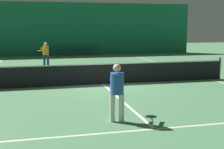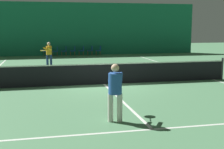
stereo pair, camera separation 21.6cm
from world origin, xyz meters
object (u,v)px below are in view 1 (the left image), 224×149
object	(u,v)px
courtside_chair_4	(78,50)
courtside_chair_5	(87,50)
courtside_chair_1	(52,51)
courtside_chair_0	(43,51)
player_near	(117,88)
tennis_net	(103,73)
courtside_chair_2	(61,50)
courtside_chair_6	(95,50)
player_far	(46,53)
courtside_chair_3	(70,50)

from	to	relation	value
courtside_chair_4	courtside_chair_5	size ratio (longest dim) A/B	1.00
courtside_chair_1	courtside_chair_5	world-z (taller)	same
courtside_chair_0	courtside_chair_5	world-z (taller)	same
player_near	tennis_net	bearing A→B (deg)	8.02
courtside_chair_2	courtside_chair_6	distance (m)	3.07
player_near	player_far	size ratio (longest dim) A/B	1.02
courtside_chair_0	courtside_chair_2	size ratio (longest dim) A/B	1.00
tennis_net	courtside_chair_0	distance (m)	14.08
tennis_net	courtside_chair_0	xyz separation A→B (m)	(-2.32, 13.89, -0.03)
player_far	courtside_chair_5	distance (m)	8.10
courtside_chair_0	courtside_chair_6	size ratio (longest dim) A/B	1.00
courtside_chair_5	courtside_chair_3	bearing A→B (deg)	-90.00
courtside_chair_3	courtside_chair_5	distance (m)	1.53
courtside_chair_0	courtside_chair_2	xyz separation A→B (m)	(1.53, 0.00, 0.00)
courtside_chair_6	courtside_chair_0	bearing A→B (deg)	-90.00
courtside_chair_0	courtside_chair_2	distance (m)	1.53
player_near	courtside_chair_4	distance (m)	19.47
tennis_net	courtside_chair_0	size ratio (longest dim) A/B	14.29
courtside_chair_2	courtside_chair_4	xyz separation A→B (m)	(1.53, 0.00, 0.00)
courtside_chair_4	courtside_chair_3	bearing A→B (deg)	-90.00
courtside_chair_2	courtside_chair_3	size ratio (longest dim) A/B	1.00
courtside_chair_0	courtside_chair_5	distance (m)	3.84
player_near	courtside_chair_5	world-z (taller)	player_near
player_far	courtside_chair_0	bearing A→B (deg)	-157.24
courtside_chair_1	player_far	bearing A→B (deg)	-6.03
courtside_chair_4	player_far	bearing A→B (deg)	-23.19
player_near	courtside_chair_0	xyz separation A→B (m)	(-1.54, 19.40, -0.46)
player_far	courtside_chair_3	distance (m)	7.50
courtside_chair_1	courtside_chair_2	xyz separation A→B (m)	(0.77, 0.00, 0.00)
player_far	courtside_chair_5	xyz separation A→B (m)	(3.82, 7.13, -0.44)
player_near	courtside_chair_1	world-z (taller)	player_near
courtside_chair_5	courtside_chair_6	xyz separation A→B (m)	(0.77, 0.00, 0.00)
courtside_chair_1	courtside_chair_4	world-z (taller)	same
courtside_chair_1	courtside_chair_6	size ratio (longest dim) A/B	1.00
courtside_chair_0	courtside_chair_3	world-z (taller)	same
player_near	courtside_chair_1	distance (m)	19.42
player_far	courtside_chair_6	world-z (taller)	player_far
player_near	courtside_chair_1	bearing A→B (deg)	18.31
tennis_net	courtside_chair_1	xyz separation A→B (m)	(-1.55, 13.89, -0.03)
tennis_net	courtside_chair_4	bearing A→B (deg)	86.90
player_near	courtside_chair_3	xyz separation A→B (m)	(0.76, 19.40, -0.46)
player_near	courtside_chair_5	bearing A→B (deg)	9.28
courtside_chair_0	courtside_chair_4	world-z (taller)	same
tennis_net	player_far	distance (m)	7.15
courtside_chair_0	courtside_chair_1	distance (m)	0.77
tennis_net	courtside_chair_4	distance (m)	13.91
courtside_chair_2	courtside_chair_6	xyz separation A→B (m)	(3.07, 0.00, 0.00)
courtside_chair_5	tennis_net	bearing A→B (deg)	-6.24
tennis_net	courtside_chair_2	distance (m)	13.91
courtside_chair_4	courtside_chair_6	world-z (taller)	same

